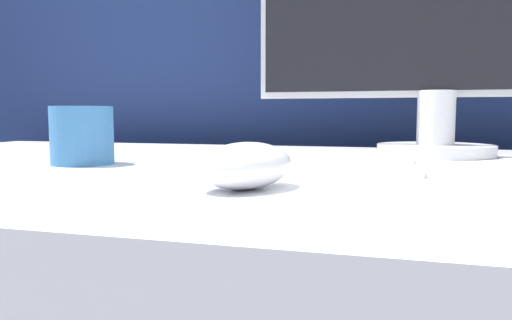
% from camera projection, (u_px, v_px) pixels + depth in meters
% --- Properties ---
extents(partition_panel, '(5.00, 0.03, 1.28)m').
position_uv_depth(partition_panel, '(316.00, 168.00, 1.30)').
color(partition_panel, navy).
rests_on(partition_panel, ground_plane).
extents(computer_mouse_near, '(0.11, 0.14, 0.05)m').
position_uv_depth(computer_mouse_near, '(246.00, 165.00, 0.50)').
color(computer_mouse_near, white).
rests_on(computer_mouse_near, desk).
extents(keyboard, '(0.37, 0.15, 0.02)m').
position_uv_depth(keyboard, '(281.00, 160.00, 0.69)').
color(keyboard, white).
rests_on(keyboard, desk).
extents(mug, '(0.09, 0.09, 0.09)m').
position_uv_depth(mug, '(82.00, 135.00, 0.75)').
color(mug, teal).
rests_on(mug, desk).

